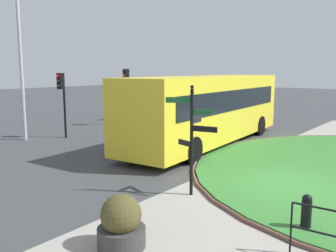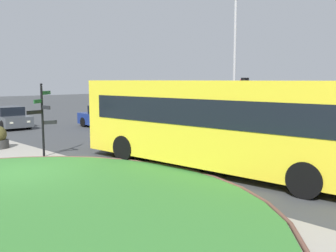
{
  "view_description": "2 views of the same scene",
  "coord_description": "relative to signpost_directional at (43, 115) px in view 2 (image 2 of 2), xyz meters",
  "views": [
    {
      "loc": [
        -10.03,
        -3.35,
        3.39
      ],
      "look_at": [
        0.06,
        4.46,
        1.42
      ],
      "focal_mm": 38.76,
      "sensor_mm": 36.0,
      "label": 1
    },
    {
      "loc": [
        12.21,
        -5.09,
        3.15
      ],
      "look_at": [
        2.17,
        4.86,
        1.41
      ],
      "focal_mm": 40.4,
      "sensor_mm": 36.0,
      "label": 2
    }
  ],
  "objects": [
    {
      "name": "ground",
      "position": [
        2.1,
        -1.97,
        -1.72
      ],
      "size": [
        120.0,
        120.0,
        0.0
      ],
      "primitive_type": "plane",
      "color": "#3D3F42"
    },
    {
      "name": "signpost_directional",
      "position": [
        0.0,
        0.0,
        0.0
      ],
      "size": [
        0.95,
        1.29,
        3.0
      ],
      "color": "black",
      "rests_on": "ground"
    },
    {
      "name": "bus_yellow",
      "position": [
        6.31,
        3.34,
        -0.05
      ],
      "size": [
        11.26,
        3.41,
        3.11
      ],
      "rotation": [
        0.0,
        0.0,
        0.07
      ],
      "color": "yellow",
      "rests_on": "ground"
    },
    {
      "name": "car_near_lane",
      "position": [
        -6.18,
        7.31,
        -1.05
      ],
      "size": [
        4.02,
        1.98,
        1.46
      ],
      "rotation": [
        0.0,
        0.0,
        3.09
      ],
      "color": "navy",
      "rests_on": "ground"
    },
    {
      "name": "car_trailing",
      "position": [
        -10.51,
        2.87,
        -1.08
      ],
      "size": [
        4.09,
        2.03,
        1.39
      ],
      "rotation": [
        0.0,
        0.0,
        -0.08
      ],
      "color": "#474C51",
      "rests_on": "ground"
    },
    {
      "name": "traffic_light_far",
      "position": [
        3.04,
        9.81,
        0.67
      ],
      "size": [
        0.49,
        0.3,
        3.25
      ],
      "rotation": [
        0.0,
        0.0,
        3.31
      ],
      "color": "black",
      "rests_on": "ground"
    },
    {
      "name": "lamppost_tall",
      "position": [
        1.58,
        10.86,
        2.48
      ],
      "size": [
        0.32,
        0.32,
        7.83
      ],
      "color": "#B7B7BC",
      "rests_on": "ground"
    }
  ]
}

